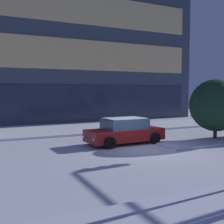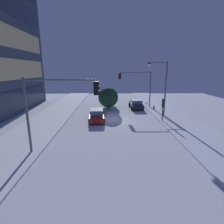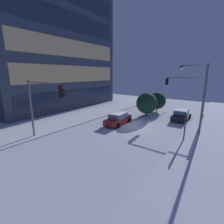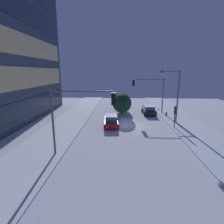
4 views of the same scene
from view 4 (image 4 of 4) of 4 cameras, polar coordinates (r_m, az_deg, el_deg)
ground at (r=24.68m, az=4.68°, el=-4.36°), size 52.00×52.00×0.00m
curb_strip_near at (r=26.37m, az=23.53°, el=-4.13°), size 52.00×5.20×0.14m
curb_strip_far at (r=25.80m, az=-14.59°, el=-3.82°), size 52.00×5.20×0.14m
median_strip at (r=30.13m, az=4.35°, el=-1.02°), size 9.00×1.80×0.14m
car_near at (r=31.60m, az=11.88°, el=0.59°), size 4.66×2.18×1.49m
car_far at (r=24.32m, az=-0.24°, el=-2.83°), size 4.69×2.23×1.49m
traffic_light_corner_near_right at (r=32.03m, az=12.40°, el=7.42°), size 0.32×5.67×6.21m
traffic_light_corner_far_left at (r=15.08m, az=-10.84°, el=0.86°), size 0.32×5.64×5.95m
street_lamp_arched at (r=26.39m, az=19.27°, el=7.01°), size 0.56×2.76×7.55m
fire_hydrant at (r=30.80m, az=17.27°, el=-0.72°), size 0.48×0.26×0.75m
parking_info_sign at (r=24.41m, az=19.83°, el=-0.71°), size 0.55×0.20×2.94m
decorated_tree_median at (r=29.30m, az=3.27°, el=2.80°), size 3.21×3.18×3.76m
decorated_tree_left_of_median at (r=33.30m, az=3.41°, el=3.78°), size 2.87×2.87×3.47m
construction_cone at (r=35.15m, az=14.97°, el=0.94°), size 0.36×0.36×0.55m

